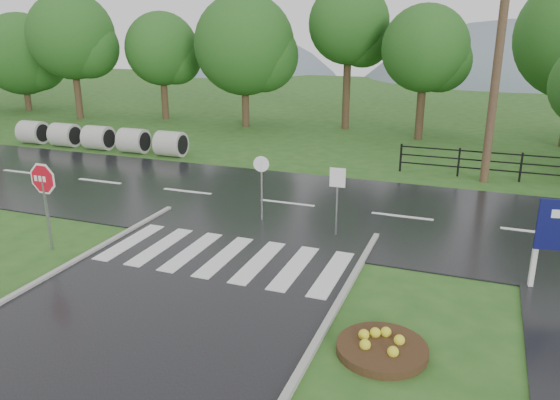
% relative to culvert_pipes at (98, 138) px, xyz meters
% --- Properties ---
extents(ground, '(120.00, 120.00, 0.00)m').
position_rel_culvert_pipes_xyz_m(ground, '(11.94, -15.00, -0.60)').
color(ground, '#29571D').
rests_on(ground, ground).
extents(main_road, '(90.00, 8.00, 0.04)m').
position_rel_culvert_pipes_xyz_m(main_road, '(11.94, -5.00, -0.60)').
color(main_road, black).
rests_on(main_road, ground).
extents(crosswalk, '(6.50, 2.80, 0.02)m').
position_rel_culvert_pipes_xyz_m(crosswalk, '(11.94, -10.00, -0.54)').
color(crosswalk, silver).
rests_on(crosswalk, ground).
extents(fence_west, '(9.58, 0.08, 1.20)m').
position_rel_culvert_pipes_xyz_m(fence_west, '(19.69, 1.00, 0.12)').
color(fence_west, black).
rests_on(fence_west, ground).
extents(hills, '(102.00, 48.00, 48.00)m').
position_rel_culvert_pipes_xyz_m(hills, '(15.43, 50.00, -16.14)').
color(hills, slate).
rests_on(hills, ground).
extents(treeline, '(83.20, 5.20, 10.00)m').
position_rel_culvert_pipes_xyz_m(treeline, '(12.94, 9.00, -0.60)').
color(treeline, '#1D5018').
rests_on(treeline, ground).
extents(culvert_pipes, '(9.70, 1.20, 1.20)m').
position_rel_culvert_pipes_xyz_m(culvert_pipes, '(0.00, 0.00, 0.00)').
color(culvert_pipes, '#9E9B93').
rests_on(culvert_pipes, ground).
extents(stop_sign, '(1.18, 0.09, 2.65)m').
position_rel_culvert_pipes_xyz_m(stop_sign, '(7.12, -11.13, 1.25)').
color(stop_sign, '#939399').
rests_on(stop_sign, ground).
extents(flower_bed, '(1.75, 1.75, 0.35)m').
position_rel_culvert_pipes_xyz_m(flower_bed, '(16.75, -12.95, -0.47)').
color(flower_bed, '#332111').
rests_on(flower_bed, ground).
extents(reg_sign_small, '(0.47, 0.05, 2.10)m').
position_rel_culvert_pipes_xyz_m(reg_sign_small, '(14.33, -7.34, 0.89)').
color(reg_sign_small, '#939399').
rests_on(reg_sign_small, ground).
extents(reg_sign_round, '(0.49, 0.12, 2.15)m').
position_rel_culvert_pipes_xyz_m(reg_sign_round, '(11.78, -6.94, 0.77)').
color(reg_sign_round, '#939399').
rests_on(reg_sign_round, ground).
extents(utility_pole_east, '(1.75, 0.33, 9.83)m').
position_rel_culvert_pipes_xyz_m(utility_pole_east, '(18.35, 0.50, 4.39)').
color(utility_pole_east, '#473523').
rests_on(utility_pole_east, ground).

